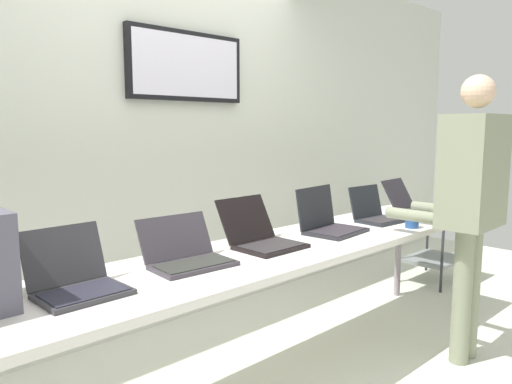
{
  "coord_description": "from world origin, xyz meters",
  "views": [
    {
      "loc": [
        -1.91,
        -1.81,
        1.42
      ],
      "look_at": [
        -0.06,
        0.11,
        1.06
      ],
      "focal_mm": 34.44,
      "sensor_mm": 36.0,
      "label": 1
    }
  ],
  "objects_px": {
    "person": "(471,191)",
    "laptop_station_3": "(328,222)",
    "laptop_station_1": "(186,254)",
    "laptop_station_4": "(376,213)",
    "laptop_station_2": "(261,236)",
    "coffee_mug": "(412,221)",
    "laptop_station_5": "(412,205)",
    "storage_cart": "(435,239)",
    "workbench": "(279,255)",
    "laptop_station_0": "(76,279)"
  },
  "relations": [
    {
      "from": "laptop_station_2",
      "to": "storage_cart",
      "type": "bearing_deg",
      "value": 3.62
    },
    {
      "from": "laptop_station_1",
      "to": "laptop_station_4",
      "type": "relative_size",
      "value": 1.2
    },
    {
      "from": "person",
      "to": "storage_cart",
      "type": "distance_m",
      "value": 1.7
    },
    {
      "from": "workbench",
      "to": "laptop_station_5",
      "type": "xyz_separation_m",
      "value": [
        1.54,
        0.05,
        0.1
      ]
    },
    {
      "from": "laptop_station_5",
      "to": "storage_cart",
      "type": "bearing_deg",
      "value": 12.92
    },
    {
      "from": "laptop_station_1",
      "to": "laptop_station_5",
      "type": "relative_size",
      "value": 0.98
    },
    {
      "from": "laptop_station_2",
      "to": "laptop_station_0",
      "type": "bearing_deg",
      "value": -178.06
    },
    {
      "from": "workbench",
      "to": "laptop_station_1",
      "type": "relative_size",
      "value": 9.08
    },
    {
      "from": "laptop_station_0",
      "to": "laptop_station_2",
      "type": "xyz_separation_m",
      "value": [
        1.06,
        0.04,
        0.0
      ]
    },
    {
      "from": "laptop_station_1",
      "to": "laptop_station_0",
      "type": "bearing_deg",
      "value": -177.61
    },
    {
      "from": "laptop_station_5",
      "to": "coffee_mug",
      "type": "relative_size",
      "value": 4.77
    },
    {
      "from": "laptop_station_0",
      "to": "laptop_station_3",
      "type": "distance_m",
      "value": 1.62
    },
    {
      "from": "workbench",
      "to": "person",
      "type": "relative_size",
      "value": 2.12
    },
    {
      "from": "coffee_mug",
      "to": "laptop_station_2",
      "type": "bearing_deg",
      "value": 162.81
    },
    {
      "from": "laptop_station_4",
      "to": "storage_cart",
      "type": "height_order",
      "value": "laptop_station_4"
    },
    {
      "from": "laptop_station_0",
      "to": "laptop_station_1",
      "type": "bearing_deg",
      "value": 2.39
    },
    {
      "from": "laptop_station_4",
      "to": "person",
      "type": "height_order",
      "value": "person"
    },
    {
      "from": "laptop_station_2",
      "to": "coffee_mug",
      "type": "height_order",
      "value": "laptop_station_2"
    },
    {
      "from": "laptop_station_5",
      "to": "coffee_mug",
      "type": "distance_m",
      "value": 0.62
    },
    {
      "from": "laptop_station_2",
      "to": "person",
      "type": "height_order",
      "value": "person"
    },
    {
      "from": "laptop_station_2",
      "to": "laptop_station_3",
      "type": "height_order",
      "value": "laptop_station_3"
    },
    {
      "from": "laptop_station_2",
      "to": "storage_cart",
      "type": "relative_size",
      "value": 0.68
    },
    {
      "from": "laptop_station_1",
      "to": "laptop_station_5",
      "type": "height_order",
      "value": "laptop_station_5"
    },
    {
      "from": "person",
      "to": "laptop_station_5",
      "type": "bearing_deg",
      "value": 50.19
    },
    {
      "from": "laptop_station_4",
      "to": "laptop_station_1",
      "type": "bearing_deg",
      "value": 179.21
    },
    {
      "from": "laptop_station_0",
      "to": "storage_cart",
      "type": "bearing_deg",
      "value": 3.1
    },
    {
      "from": "person",
      "to": "laptop_station_2",
      "type": "bearing_deg",
      "value": 146.21
    },
    {
      "from": "laptop_station_5",
      "to": "storage_cart",
      "type": "height_order",
      "value": "laptop_station_5"
    },
    {
      "from": "workbench",
      "to": "laptop_station_0",
      "type": "xyz_separation_m",
      "value": [
        -1.12,
        0.04,
        0.1
      ]
    },
    {
      "from": "laptop_station_3",
      "to": "laptop_station_4",
      "type": "distance_m",
      "value": 0.52
    },
    {
      "from": "laptop_station_1",
      "to": "laptop_station_4",
      "type": "distance_m",
      "value": 1.59
    },
    {
      "from": "workbench",
      "to": "laptop_station_5",
      "type": "distance_m",
      "value": 1.54
    },
    {
      "from": "person",
      "to": "laptop_station_3",
      "type": "bearing_deg",
      "value": 125.66
    },
    {
      "from": "coffee_mug",
      "to": "laptop_station_0",
      "type": "bearing_deg",
      "value": 172.19
    },
    {
      "from": "laptop_station_1",
      "to": "laptop_station_3",
      "type": "height_order",
      "value": "laptop_station_3"
    },
    {
      "from": "laptop_station_0",
      "to": "laptop_station_5",
      "type": "height_order",
      "value": "laptop_station_0"
    },
    {
      "from": "workbench",
      "to": "storage_cart",
      "type": "xyz_separation_m",
      "value": [
        2.31,
        0.23,
        -0.33
      ]
    },
    {
      "from": "workbench",
      "to": "person",
      "type": "xyz_separation_m",
      "value": [
        0.98,
        -0.62,
        0.32
      ]
    },
    {
      "from": "laptop_station_0",
      "to": "person",
      "type": "bearing_deg",
      "value": -17.45
    },
    {
      "from": "laptop_station_2",
      "to": "laptop_station_4",
      "type": "distance_m",
      "value": 1.08
    },
    {
      "from": "laptop_station_1",
      "to": "coffee_mug",
      "type": "height_order",
      "value": "laptop_station_1"
    },
    {
      "from": "workbench",
      "to": "laptop_station_4",
      "type": "height_order",
      "value": "laptop_station_4"
    },
    {
      "from": "workbench",
      "to": "storage_cart",
      "type": "bearing_deg",
      "value": 5.59
    },
    {
      "from": "laptop_station_4",
      "to": "coffee_mug",
      "type": "distance_m",
      "value": 0.29
    },
    {
      "from": "storage_cart",
      "to": "laptop_station_2",
      "type": "bearing_deg",
      "value": -176.38
    },
    {
      "from": "person",
      "to": "coffee_mug",
      "type": "distance_m",
      "value": 0.44
    },
    {
      "from": "laptop_station_1",
      "to": "laptop_station_3",
      "type": "xyz_separation_m",
      "value": [
        1.07,
        -0.01,
        0.01
      ]
    },
    {
      "from": "laptop_station_2",
      "to": "laptop_station_4",
      "type": "relative_size",
      "value": 1.2
    },
    {
      "from": "workbench",
      "to": "laptop_station_0",
      "type": "distance_m",
      "value": 1.13
    },
    {
      "from": "laptop_station_0",
      "to": "laptop_station_2",
      "type": "bearing_deg",
      "value": 1.94
    }
  ]
}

